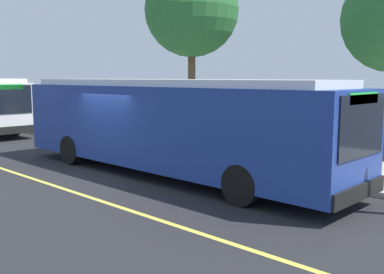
{
  "coord_description": "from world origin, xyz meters",
  "views": [
    {
      "loc": [
        11.5,
        -8.34,
        3.01
      ],
      "look_at": [
        2.42,
        1.07,
        1.27
      ],
      "focal_mm": 42.0,
      "sensor_mm": 36.0,
      "label": 1
    }
  ],
  "objects_px": {
    "route_sign_post": "(295,112)",
    "pedestrian_commuter": "(256,134)",
    "transit_bus_main": "(167,123)",
    "waiting_bench": "(269,139)"
  },
  "relations": [
    {
      "from": "route_sign_post",
      "to": "pedestrian_commuter",
      "type": "relative_size",
      "value": 1.66
    },
    {
      "from": "transit_bus_main",
      "to": "waiting_bench",
      "type": "xyz_separation_m",
      "value": [
        0.17,
        5.28,
        -0.99
      ]
    },
    {
      "from": "transit_bus_main",
      "to": "pedestrian_commuter",
      "type": "relative_size",
      "value": 7.27
    },
    {
      "from": "waiting_bench",
      "to": "route_sign_post",
      "type": "distance_m",
      "value": 3.95
    },
    {
      "from": "transit_bus_main",
      "to": "pedestrian_commuter",
      "type": "height_order",
      "value": "transit_bus_main"
    },
    {
      "from": "transit_bus_main",
      "to": "waiting_bench",
      "type": "bearing_deg",
      "value": 88.12
    },
    {
      "from": "route_sign_post",
      "to": "pedestrian_commuter",
      "type": "distance_m",
      "value": 1.83
    },
    {
      "from": "waiting_bench",
      "to": "route_sign_post",
      "type": "height_order",
      "value": "route_sign_post"
    },
    {
      "from": "waiting_bench",
      "to": "pedestrian_commuter",
      "type": "xyz_separation_m",
      "value": [
        1.07,
        -2.33,
        0.48
      ]
    },
    {
      "from": "transit_bus_main",
      "to": "route_sign_post",
      "type": "height_order",
      "value": "same"
    }
  ]
}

